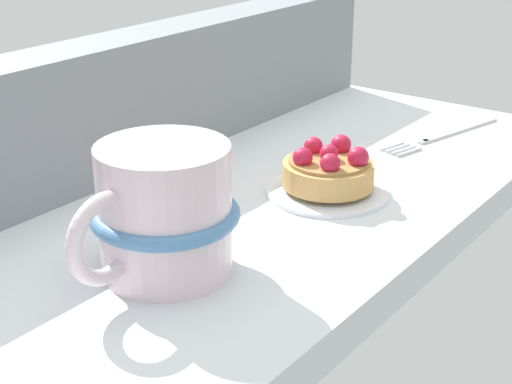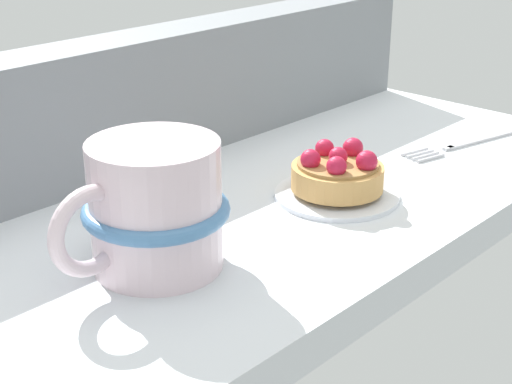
{
  "view_description": "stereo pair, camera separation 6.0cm",
  "coord_description": "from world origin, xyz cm",
  "px_view_note": "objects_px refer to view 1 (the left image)",
  "views": [
    {
      "loc": [
        -48.02,
        -37.44,
        26.23
      ],
      "look_at": [
        -3.83,
        -4.45,
        3.06
      ],
      "focal_mm": 54.84,
      "sensor_mm": 36.0,
      "label": 1
    },
    {
      "loc": [
        -44.2,
        -42.02,
        26.23
      ],
      "look_at": [
        -3.83,
        -4.45,
        3.06
      ],
      "focal_mm": 54.84,
      "sensor_mm": 36.0,
      "label": 2
    }
  ],
  "objects_px": {
    "raspberry_tart": "(329,169)",
    "coffee_mug": "(163,212)",
    "dessert_fork": "(444,134)",
    "dessert_plate": "(328,190)"
  },
  "relations": [
    {
      "from": "dessert_plate",
      "to": "raspberry_tart",
      "type": "bearing_deg",
      "value": -49.23
    },
    {
      "from": "coffee_mug",
      "to": "dessert_fork",
      "type": "xyz_separation_m",
      "value": [
        0.39,
        -0.03,
        -0.04
      ]
    },
    {
      "from": "raspberry_tart",
      "to": "dessert_fork",
      "type": "distance_m",
      "value": 0.2
    },
    {
      "from": "raspberry_tart",
      "to": "coffee_mug",
      "type": "xyz_separation_m",
      "value": [
        -0.19,
        0.02,
        0.02
      ]
    },
    {
      "from": "dessert_plate",
      "to": "dessert_fork",
      "type": "xyz_separation_m",
      "value": [
        0.2,
        -0.02,
        -0.0
      ]
    },
    {
      "from": "coffee_mug",
      "to": "dessert_plate",
      "type": "bearing_deg",
      "value": -5.17
    },
    {
      "from": "raspberry_tart",
      "to": "coffee_mug",
      "type": "bearing_deg",
      "value": 174.79
    },
    {
      "from": "dessert_fork",
      "to": "coffee_mug",
      "type": "bearing_deg",
      "value": 175.18
    },
    {
      "from": "coffee_mug",
      "to": "dessert_fork",
      "type": "relative_size",
      "value": 0.79
    },
    {
      "from": "coffee_mug",
      "to": "raspberry_tart",
      "type": "bearing_deg",
      "value": -5.21
    }
  ]
}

